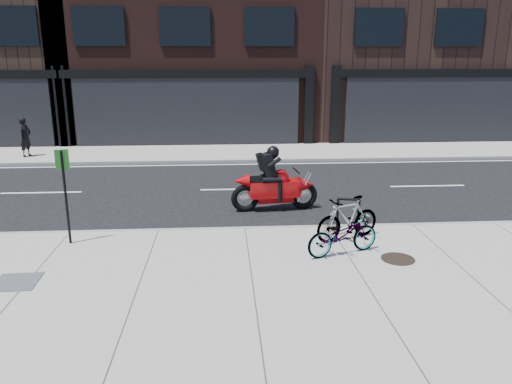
{
  "coord_description": "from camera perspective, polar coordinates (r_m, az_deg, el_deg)",
  "views": [
    {
      "loc": [
        -0.48,
        -12.96,
        4.02
      ],
      "look_at": [
        0.28,
        -1.61,
        0.9
      ],
      "focal_mm": 35.0,
      "sensor_mm": 36.0,
      "label": 1
    }
  ],
  "objects": [
    {
      "name": "ground",
      "position": [
        13.57,
        -1.64,
        -1.89
      ],
      "size": [
        120.0,
        120.0,
        0.0
      ],
      "primitive_type": "plane",
      "color": "black",
      "rests_on": "ground"
    },
    {
      "name": "sidewalk_near",
      "position": [
        8.9,
        -0.35,
        -11.05
      ],
      "size": [
        60.0,
        6.0,
        0.13
      ],
      "primitive_type": "cube",
      "color": "gray",
      "rests_on": "ground"
    },
    {
      "name": "bicycle_front",
      "position": [
        10.2,
        9.87,
        -4.78
      ],
      "size": [
        1.7,
        1.07,
        0.84
      ],
      "primitive_type": "imported",
      "rotation": [
        0.0,
        0.0,
        1.92
      ],
      "color": "gray",
      "rests_on": "sidewalk_near"
    },
    {
      "name": "bicycle_rear",
      "position": [
        11.0,
        10.43,
        -2.99
      ],
      "size": [
        1.64,
        1.04,
        0.96
      ],
      "primitive_type": "imported",
      "rotation": [
        0.0,
        0.0,
        5.12
      ],
      "color": "gray",
      "rests_on": "sidewalk_near"
    },
    {
      "name": "sign_post",
      "position": [
        11.12,
        -21.0,
        0.39
      ],
      "size": [
        0.27,
        0.09,
        2.04
      ],
      "rotation": [
        0.0,
        0.0,
        0.26
      ],
      "color": "black",
      "rests_on": "sidewalk_near"
    },
    {
      "name": "bike_rack",
      "position": [
        11.23,
        10.48,
        -2.44
      ],
      "size": [
        0.51,
        0.17,
        0.87
      ],
      "rotation": [
        0.0,
        0.0,
        -0.24
      ],
      "color": "black",
      "rests_on": "sidewalk_near"
    },
    {
      "name": "manhole_cover",
      "position": [
        10.33,
        15.91,
        -7.36
      ],
      "size": [
        0.86,
        0.86,
        0.02
      ],
      "primitive_type": "cylinder",
      "rotation": [
        0.0,
        0.0,
        0.4
      ],
      "color": "black",
      "rests_on": "sidewalk_near"
    },
    {
      "name": "sidewalk_far",
      "position": [
        21.09,
        -2.47,
        4.52
      ],
      "size": [
        60.0,
        3.5,
        0.13
      ],
      "primitive_type": "cube",
      "color": "gray",
      "rests_on": "ground"
    },
    {
      "name": "motorcycle",
      "position": [
        13.28,
        2.58,
        0.92
      ],
      "size": [
        2.36,
        0.64,
        1.76
      ],
      "rotation": [
        0.0,
        0.0,
        0.1
      ],
      "color": "black",
      "rests_on": "ground"
    },
    {
      "name": "utility_grate",
      "position": [
        9.95,
        -25.7,
        -9.25
      ],
      "size": [
        0.78,
        0.78,
        0.02
      ],
      "primitive_type": "cube",
      "rotation": [
        0.0,
        0.0,
        0.03
      ],
      "color": "#434346",
      "rests_on": "sidewalk_near"
    },
    {
      "name": "pedestrian",
      "position": [
        21.82,
        -24.86,
        5.73
      ],
      "size": [
        0.53,
        0.65,
        1.55
      ],
      "primitive_type": "imported",
      "rotation": [
        0.0,
        0.0,
        1.26
      ],
      "color": "black",
      "rests_on": "sidewalk_far"
    },
    {
      "name": "building_mideast",
      "position": [
        29.47,
        18.01,
        18.98
      ],
      "size": [
        12.0,
        10.0,
        12.5
      ],
      "primitive_type": "cube",
      "color": "black",
      "rests_on": "ground"
    }
  ]
}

